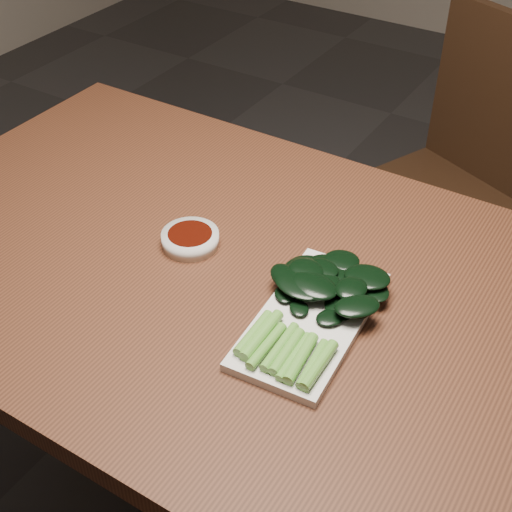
% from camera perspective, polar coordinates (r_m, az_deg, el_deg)
% --- Properties ---
extents(table, '(1.40, 0.80, 0.75)m').
position_cam_1_polar(table, '(1.18, 0.33, -4.47)').
color(table, '#482414').
rests_on(table, ground).
extents(chair_far, '(0.54, 0.54, 0.89)m').
position_cam_1_polar(chair_far, '(1.92, 15.74, 5.93)').
color(chair_far, black).
rests_on(chair_far, ground).
extents(sauce_bowl, '(0.10, 0.10, 0.02)m').
position_cam_1_polar(sauce_bowl, '(1.19, -5.28, 1.38)').
color(sauce_bowl, silver).
rests_on(sauce_bowl, table).
extents(serving_plate, '(0.16, 0.30, 0.01)m').
position_cam_1_polar(serving_plate, '(1.05, 4.42, -5.09)').
color(serving_plate, silver).
rests_on(serving_plate, table).
extents(gai_lan, '(0.20, 0.30, 0.03)m').
position_cam_1_polar(gai_lan, '(1.06, 4.76, -3.12)').
color(gai_lan, '#5EA137').
rests_on(gai_lan, serving_plate).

